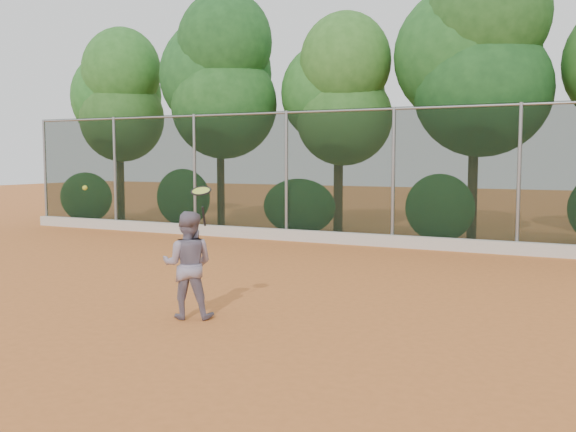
% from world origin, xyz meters
% --- Properties ---
extents(ground, '(80.00, 80.00, 0.00)m').
position_xyz_m(ground, '(0.00, 0.00, 0.00)').
color(ground, '#CC6E30').
rests_on(ground, ground).
extents(concrete_curb, '(24.00, 0.20, 0.30)m').
position_xyz_m(concrete_curb, '(0.00, 6.82, 0.15)').
color(concrete_curb, beige).
rests_on(concrete_curb, ground).
extents(tennis_player, '(0.89, 0.80, 1.49)m').
position_xyz_m(tennis_player, '(-0.38, -1.38, 0.75)').
color(tennis_player, gray).
rests_on(tennis_player, ground).
extents(chainlink_fence, '(24.09, 0.09, 3.50)m').
position_xyz_m(chainlink_fence, '(-0.00, 7.00, 1.86)').
color(chainlink_fence, black).
rests_on(chainlink_fence, ground).
extents(foliage_backdrop, '(23.70, 3.63, 7.55)m').
position_xyz_m(foliage_backdrop, '(-0.55, 8.98, 4.40)').
color(foliage_backdrop, '#46321B').
rests_on(foliage_backdrop, ground).
extents(tennis_racket, '(0.35, 0.34, 0.55)m').
position_xyz_m(tennis_racket, '(-0.11, -1.43, 1.74)').
color(tennis_racket, black).
rests_on(tennis_racket, ground).
extents(tennis_ball_in_flight, '(0.07, 0.07, 0.07)m').
position_xyz_m(tennis_ball_in_flight, '(-2.46, -1.13, 1.76)').
color(tennis_ball_in_flight, gold).
rests_on(tennis_ball_in_flight, ground).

